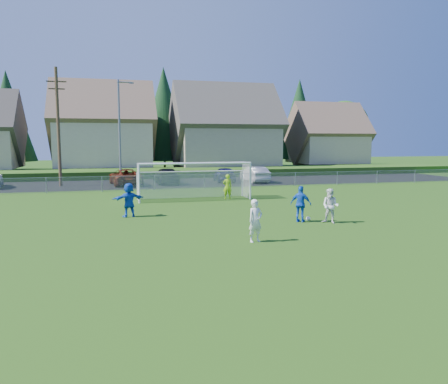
{
  "coord_description": "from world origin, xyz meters",
  "views": [
    {
      "loc": [
        -5.39,
        -12.55,
        3.92
      ],
      "look_at": [
        0.0,
        8.0,
        1.4
      ],
      "focal_mm": 35.0,
      "sensor_mm": 36.0,
      "label": 1
    }
  ],
  "objects_px": {
    "player_blue_a": "(301,204)",
    "car_f": "(255,174)",
    "player_blue_b": "(129,200)",
    "car_c": "(125,177)",
    "goalkeeper": "(227,187)",
    "soccer_ball": "(308,219)",
    "car_d": "(166,176)",
    "car_e": "(225,174)",
    "player_white_a": "(255,221)",
    "soccer_goal": "(193,175)",
    "player_white_b": "(330,206)"
  },
  "relations": [
    {
      "from": "player_blue_a",
      "to": "car_f",
      "type": "height_order",
      "value": "player_blue_a"
    },
    {
      "from": "car_e",
      "to": "player_blue_b",
      "type": "bearing_deg",
      "value": 65.59
    },
    {
      "from": "player_blue_a",
      "to": "car_c",
      "type": "height_order",
      "value": "player_blue_a"
    },
    {
      "from": "player_blue_a",
      "to": "player_blue_b",
      "type": "bearing_deg",
      "value": 17.54
    },
    {
      "from": "car_c",
      "to": "soccer_goal",
      "type": "height_order",
      "value": "soccer_goal"
    },
    {
      "from": "player_white_b",
      "to": "car_d",
      "type": "relative_size",
      "value": 0.34
    },
    {
      "from": "goalkeeper",
      "to": "car_c",
      "type": "distance_m",
      "value": 12.9
    },
    {
      "from": "player_white_b",
      "to": "car_f",
      "type": "bearing_deg",
      "value": 128.84
    },
    {
      "from": "player_white_a",
      "to": "player_blue_b",
      "type": "distance_m",
      "value": 8.29
    },
    {
      "from": "player_blue_b",
      "to": "soccer_goal",
      "type": "xyz_separation_m",
      "value": [
        4.49,
        5.88,
        0.75
      ]
    },
    {
      "from": "soccer_ball",
      "to": "player_blue_b",
      "type": "relative_size",
      "value": 0.13
    },
    {
      "from": "car_f",
      "to": "car_e",
      "type": "bearing_deg",
      "value": -18.94
    },
    {
      "from": "car_d",
      "to": "car_c",
      "type": "bearing_deg",
      "value": 1.35
    },
    {
      "from": "car_c",
      "to": "soccer_goal",
      "type": "bearing_deg",
      "value": 104.14
    },
    {
      "from": "car_c",
      "to": "car_e",
      "type": "xyz_separation_m",
      "value": [
        9.18,
        0.46,
        0.0
      ]
    },
    {
      "from": "car_c",
      "to": "car_e",
      "type": "relative_size",
      "value": 1.22
    },
    {
      "from": "player_white_b",
      "to": "car_d",
      "type": "xyz_separation_m",
      "value": [
        -5.14,
        20.98,
        -0.13
      ]
    },
    {
      "from": "soccer_goal",
      "to": "player_blue_a",
      "type": "bearing_deg",
      "value": -69.96
    },
    {
      "from": "car_e",
      "to": "car_f",
      "type": "relative_size",
      "value": 0.94
    },
    {
      "from": "player_white_a",
      "to": "player_blue_a",
      "type": "xyz_separation_m",
      "value": [
        3.45,
        3.39,
        0.04
      ]
    },
    {
      "from": "player_white_b",
      "to": "goalkeeper",
      "type": "distance_m",
      "value": 9.87
    },
    {
      "from": "soccer_ball",
      "to": "player_blue_a",
      "type": "distance_m",
      "value": 0.92
    },
    {
      "from": "car_f",
      "to": "player_white_a",
      "type": "bearing_deg",
      "value": 69.89
    },
    {
      "from": "soccer_ball",
      "to": "player_blue_a",
      "type": "bearing_deg",
      "value": -161.42
    },
    {
      "from": "player_blue_a",
      "to": "car_c",
      "type": "bearing_deg",
      "value": -27.66
    },
    {
      "from": "player_white_b",
      "to": "player_blue_a",
      "type": "relative_size",
      "value": 0.94
    },
    {
      "from": "car_c",
      "to": "car_e",
      "type": "height_order",
      "value": "car_e"
    },
    {
      "from": "car_f",
      "to": "soccer_goal",
      "type": "relative_size",
      "value": 0.6
    },
    {
      "from": "player_blue_b",
      "to": "car_c",
      "type": "distance_m",
      "value": 16.59
    },
    {
      "from": "soccer_ball",
      "to": "car_c",
      "type": "bearing_deg",
      "value": 111.86
    },
    {
      "from": "goalkeeper",
      "to": "soccer_ball",
      "type": "bearing_deg",
      "value": 107.43
    },
    {
      "from": "player_white_a",
      "to": "soccer_goal",
      "type": "bearing_deg",
      "value": 73.77
    },
    {
      "from": "player_white_a",
      "to": "player_blue_a",
      "type": "distance_m",
      "value": 4.84
    },
    {
      "from": "goalkeeper",
      "to": "car_e",
      "type": "bearing_deg",
      "value": -97.64
    },
    {
      "from": "player_white_a",
      "to": "goalkeeper",
      "type": "bearing_deg",
      "value": 63.62
    },
    {
      "from": "player_white_b",
      "to": "car_f",
      "type": "height_order",
      "value": "player_white_b"
    },
    {
      "from": "player_blue_b",
      "to": "car_d",
      "type": "distance_m",
      "value": 17.23
    },
    {
      "from": "soccer_ball",
      "to": "car_f",
      "type": "distance_m",
      "value": 20.0
    },
    {
      "from": "car_f",
      "to": "goalkeeper",
      "type": "bearing_deg",
      "value": 61.21
    },
    {
      "from": "car_c",
      "to": "soccer_goal",
      "type": "xyz_separation_m",
      "value": [
        4.09,
        -10.71,
        0.91
      ]
    },
    {
      "from": "car_d",
      "to": "soccer_goal",
      "type": "relative_size",
      "value": 0.65
    },
    {
      "from": "goalkeeper",
      "to": "player_white_a",
      "type": "bearing_deg",
      "value": 86.05
    },
    {
      "from": "soccer_ball",
      "to": "player_white_a",
      "type": "relative_size",
      "value": 0.13
    },
    {
      "from": "player_white_b",
      "to": "player_blue_b",
      "type": "distance_m",
      "value": 10.1
    },
    {
      "from": "soccer_ball",
      "to": "car_e",
      "type": "height_order",
      "value": "car_e"
    },
    {
      "from": "player_blue_a",
      "to": "car_f",
      "type": "bearing_deg",
      "value": -60.6
    },
    {
      "from": "player_white_b",
      "to": "car_e",
      "type": "bearing_deg",
      "value": 136.46
    },
    {
      "from": "car_c",
      "to": "car_d",
      "type": "relative_size",
      "value": 1.06
    },
    {
      "from": "player_blue_a",
      "to": "car_f",
      "type": "xyz_separation_m",
      "value": [
        4.36,
        19.77,
        -0.14
      ]
    },
    {
      "from": "player_blue_a",
      "to": "player_blue_b",
      "type": "xyz_separation_m",
      "value": [
        -7.94,
        3.59,
        0.0
      ]
    }
  ]
}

